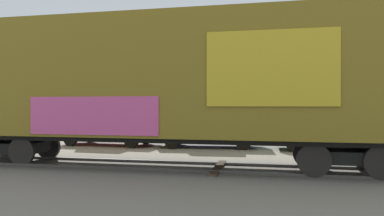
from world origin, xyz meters
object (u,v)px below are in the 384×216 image
parked_car_red (109,128)px  parked_car_green (330,133)px  flagpole (313,48)px  parked_car_blue (208,129)px  freight_car (162,80)px

parked_car_red → parked_car_green: size_ratio=1.00×
flagpole → parked_car_blue: (-5.35, -5.12, -4.43)m
parked_car_green → parked_car_red: bearing=-179.9°
parked_car_red → parked_car_blue: bearing=1.3°
parked_car_green → flagpole: bearing=90.6°
flagpole → parked_car_blue: size_ratio=1.80×
freight_car → flagpole: 12.48m
flagpole → parked_car_green: (0.05, -5.22, -4.53)m
flagpole → parked_car_green: size_ratio=1.80×
parked_car_red → parked_car_green: bearing=0.1°
freight_car → parked_car_green: 8.35m
freight_car → parked_car_blue: freight_car is taller
freight_car → flagpole: flagpole is taller
parked_car_blue → parked_car_green: 5.41m
freight_car → parked_car_blue: (0.60, 5.55, -1.88)m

